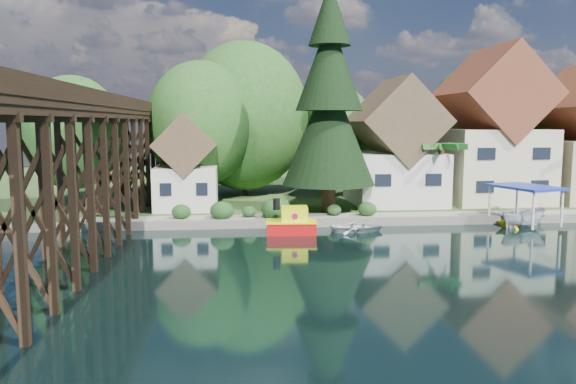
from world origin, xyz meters
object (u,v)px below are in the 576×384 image
(boat_canopy, at_px, (524,210))
(conifer, at_px, (329,102))
(palm_tree, at_px, (442,148))
(boat_white_a, at_px, (358,226))
(tugboat, at_px, (292,223))
(trestle_bridge, at_px, (95,158))
(house_center, at_px, (491,136))
(house_left, at_px, (395,151))
(boat_yellow, at_px, (511,220))
(shed, at_px, (186,169))

(boat_canopy, bearing_deg, conifer, 158.27)
(palm_tree, height_order, boat_white_a, palm_tree)
(tugboat, bearing_deg, trestle_bridge, -177.76)
(house_center, xyz_separation_m, palm_tree, (-6.18, -4.20, -0.89))
(house_left, height_order, boat_yellow, house_left)
(trestle_bridge, distance_m, house_left, 25.42)
(conifer, height_order, boat_yellow, conifer)
(tugboat, xyz_separation_m, boat_yellow, (16.09, 0.61, -0.17))
(trestle_bridge, bearing_deg, shed, 61.81)
(house_center, xyz_separation_m, boat_canopy, (-2.07, -10.13, -5.10))
(house_center, xyz_separation_m, tugboat, (-19.16, -10.83, -5.66))
(palm_tree, distance_m, boat_white_a, 11.60)
(shed, relative_size, palm_tree, 1.36)
(tugboat, bearing_deg, conifer, 59.69)
(house_left, xyz_separation_m, shed, (-18.00, -1.50, -1.31))
(trestle_bridge, height_order, boat_yellow, trestle_bridge)
(boat_white_a, bearing_deg, tugboat, 93.14)
(tugboat, bearing_deg, shed, 131.61)
(conifer, xyz_separation_m, boat_white_a, (1.13, -5.73, -8.77))
(conifer, height_order, tugboat, conifer)
(boat_white_a, xyz_separation_m, boat_canopy, (12.41, 0.34, 0.93))
(house_center, xyz_separation_m, conifer, (-15.61, -4.74, 2.74))
(palm_tree, bearing_deg, shed, 173.98)
(trestle_bridge, bearing_deg, palm_tree, 15.44)
(house_left, relative_size, boat_yellow, 4.99)
(house_left, bearing_deg, boat_canopy, -54.27)
(house_center, relative_size, boat_yellow, 6.29)
(trestle_bridge, relative_size, boat_canopy, 7.99)
(boat_white_a, distance_m, boat_yellow, 11.41)
(shed, bearing_deg, boat_canopy, -18.07)
(trestle_bridge, relative_size, tugboat, 12.39)
(shed, xyz_separation_m, boat_canopy, (24.93, -8.13, -2.51))
(boat_white_a, bearing_deg, conifer, 9.90)
(house_center, height_order, shed, house_center)
(trestle_bridge, height_order, house_center, house_center)
(tugboat, xyz_separation_m, boat_white_a, (4.68, 0.36, -0.36))
(boat_canopy, bearing_deg, house_center, 78.45)
(house_left, height_order, boat_canopy, house_left)
(house_center, distance_m, boat_white_a, 18.86)
(palm_tree, xyz_separation_m, tugboat, (-12.99, -6.63, -4.77))
(house_left, bearing_deg, boat_yellow, -58.62)
(tugboat, height_order, boat_canopy, boat_canopy)
(house_left, relative_size, conifer, 0.61)
(house_center, relative_size, tugboat, 3.90)
(palm_tree, relative_size, boat_white_a, 1.53)
(boat_white_a, bearing_deg, trestle_bridge, 91.60)
(conifer, height_order, boat_white_a, conifer)
(house_center, xyz_separation_m, boat_yellow, (-3.08, -10.21, -5.83))
(house_left, xyz_separation_m, boat_canopy, (6.93, -9.63, -3.82))
(boat_white_a, distance_m, boat_canopy, 12.45)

